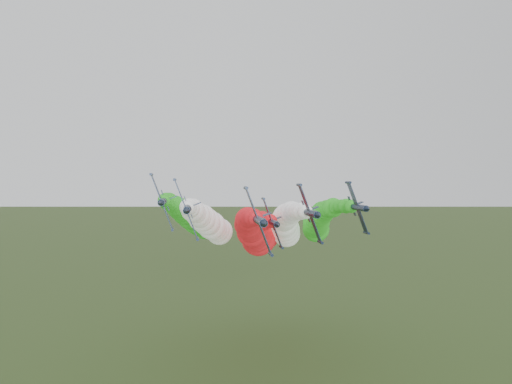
% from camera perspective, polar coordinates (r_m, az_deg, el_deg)
% --- Properties ---
extents(jet_lead, '(16.35, 82.97, 21.49)m').
position_cam_1_polar(jet_lead, '(131.77, -0.25, -4.65)').
color(jet_lead, black).
rests_on(jet_lead, ground).
extents(jet_inner_left, '(15.48, 82.10, 20.62)m').
position_cam_1_polar(jet_inner_left, '(138.59, -5.41, -3.59)').
color(jet_inner_left, black).
rests_on(jet_inner_left, ground).
extents(jet_inner_right, '(15.61, 82.23, 20.75)m').
position_cam_1_polar(jet_inner_right, '(140.55, 3.41, -3.87)').
color(jet_inner_right, black).
rests_on(jet_inner_right, ground).
extents(jet_outer_left, '(15.42, 82.03, 20.55)m').
position_cam_1_polar(jet_outer_left, '(145.91, -7.24, -3.00)').
color(jet_outer_left, black).
rests_on(jet_outer_left, ground).
extents(jet_outer_right, '(15.90, 82.52, 21.04)m').
position_cam_1_polar(jet_outer_right, '(154.58, 7.15, -3.34)').
color(jet_outer_right, black).
rests_on(jet_outer_right, ground).
extents(jet_trail, '(15.40, 82.02, 20.54)m').
position_cam_1_polar(jet_trail, '(156.75, 0.86, -4.49)').
color(jet_trail, black).
rests_on(jet_trail, ground).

